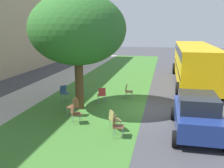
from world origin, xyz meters
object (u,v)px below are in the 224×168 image
object	(u,v)px
chair_1	(75,112)
chair_4	(128,90)
chair_0	(64,92)
parked_car	(197,114)
chair_2	(114,119)
school_bus	(194,61)
street_tree	(78,30)
chair_3	(73,106)
chair_5	(117,125)
chair_6	(102,94)

from	to	relation	value
chair_1	chair_4	distance (m)	4.75
chair_0	parked_car	world-z (taller)	parked_car
chair_2	chair_4	distance (m)	4.84
school_bus	street_tree	bearing A→B (deg)	138.31
street_tree	chair_2	size ratio (longest dim) A/B	6.70
street_tree	chair_3	world-z (taller)	street_tree
chair_1	chair_2	bearing A→B (deg)	-102.75
chair_5	chair_6	distance (m)	4.62
chair_4	school_bus	world-z (taller)	school_bus
chair_0	chair_5	world-z (taller)	same
chair_1	parked_car	bearing A→B (deg)	-90.24
chair_6	parked_car	distance (m)	5.81
chair_2	parked_car	xyz separation A→B (m)	(0.40, -3.31, 0.32)
chair_4	chair_6	bearing A→B (deg)	130.16
chair_4	parked_car	distance (m)	5.61
street_tree	chair_0	xyz separation A→B (m)	(1.19, 1.37, -3.57)
chair_6	chair_4	bearing A→B (deg)	-49.84
chair_2	street_tree	bearing A→B (deg)	42.93
chair_1	chair_5	bearing A→B (deg)	-115.65
parked_car	chair_6	bearing A→B (deg)	55.19
chair_1	school_bus	xyz separation A→B (m)	(9.33, -5.94, 1.24)
street_tree	chair_2	world-z (taller)	street_tree
chair_3	parked_car	distance (m)	5.67
street_tree	parked_car	xyz separation A→B (m)	(-2.13, -5.66, -3.26)
chair_3	chair_6	size ratio (longest dim) A/B	1.00
chair_0	chair_6	bearing A→B (deg)	-90.21
chair_2	chair_3	xyz separation A→B (m)	(1.34, 2.28, 0.00)
school_bus	chair_3	bearing A→B (deg)	142.87
chair_6	chair_0	bearing A→B (deg)	89.79
chair_4	chair_5	world-z (taller)	same
chair_5	parked_car	distance (m)	3.23
chair_1	chair_2	size ratio (longest dim) A/B	1.00
chair_0	chair_3	size ratio (longest dim) A/B	1.00
chair_1	chair_0	bearing A→B (deg)	29.49
chair_5	chair_4	bearing A→B (deg)	3.78
school_bus	chair_0	bearing A→B (deg)	127.70
chair_0	chair_4	size ratio (longest dim) A/B	1.00
school_bus	chair_5	bearing A→B (deg)	159.60
chair_3	school_bus	xyz separation A→B (m)	(8.41, -6.36, 1.24)
chair_4	chair_5	distance (m)	5.44
chair_1	chair_6	bearing A→B (deg)	-6.98
chair_4	chair_6	size ratio (longest dim) A/B	1.00
chair_3	chair_4	size ratio (longest dim) A/B	1.00
chair_3	school_bus	distance (m)	10.62
chair_2	chair_5	bearing A→B (deg)	-157.44
street_tree	parked_car	distance (m)	6.86
chair_1	chair_3	xyz separation A→B (m)	(0.92, 0.42, 0.00)
chair_1	chair_5	world-z (taller)	same
street_tree	chair_2	bearing A→B (deg)	-137.07
street_tree	school_bus	xyz separation A→B (m)	(7.23, -6.44, -2.33)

